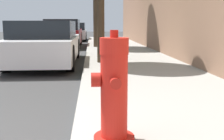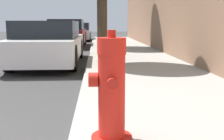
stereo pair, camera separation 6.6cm
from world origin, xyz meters
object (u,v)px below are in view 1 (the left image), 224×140
object	(u,v)px
fire_hydrant	(114,91)
parked_car_near	(46,43)
parked_car_far	(74,32)
parked_car_mid	(64,33)

from	to	relation	value
fire_hydrant	parked_car_near	xyz separation A→B (m)	(-1.51, 5.92, 0.02)
parked_car_near	parked_car_far	bearing A→B (deg)	89.65
parked_car_near	parked_car_far	world-z (taller)	parked_car_near
fire_hydrant	parked_car_near	world-z (taller)	parked_car_near
parked_car_near	parked_car_far	xyz separation A→B (m)	(0.07, 11.72, -0.02)
parked_car_near	parked_car_mid	world-z (taller)	parked_car_mid
fire_hydrant	parked_car_near	bearing A→B (deg)	104.33
parked_car_near	parked_car_mid	xyz separation A→B (m)	(-0.11, 6.37, 0.06)
parked_car_mid	parked_car_near	bearing A→B (deg)	-88.98
parked_car_near	parked_car_mid	distance (m)	6.38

